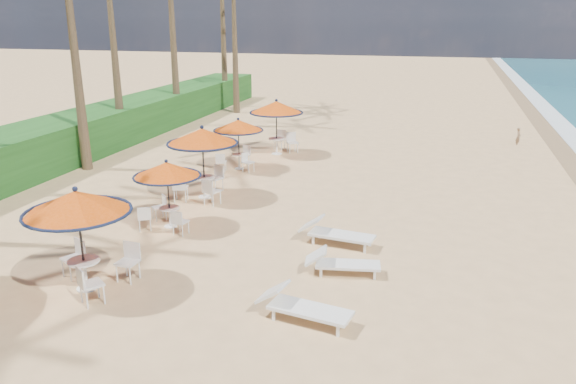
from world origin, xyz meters
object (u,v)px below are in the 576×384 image
(lounger_mid, at_px, (340,262))
(station_3, at_px, (238,132))
(station_0, at_px, (80,215))
(lounger_near, at_px, (301,305))
(station_4, at_px, (278,112))
(lounger_far, at_px, (334,232))
(station_1, at_px, (166,178))
(station_2, at_px, (202,145))

(lounger_mid, bearing_deg, station_3, 114.46)
(station_0, height_order, station_3, station_0)
(lounger_near, xyz_separation_m, lounger_mid, (0.38, 2.42, -0.03))
(station_0, relative_size, station_3, 1.17)
(station_4, xyz_separation_m, lounger_far, (4.64, -9.90, -1.60))
(station_1, xyz_separation_m, station_4, (0.48, 9.94, 0.40))
(station_1, bearing_deg, lounger_far, 0.42)
(station_1, height_order, lounger_mid, station_1)
(station_0, bearing_deg, station_1, 90.71)
(station_3, relative_size, lounger_mid, 1.12)
(station_2, xyz_separation_m, lounger_mid, (5.76, -4.76, -1.58))
(station_3, height_order, station_4, station_4)
(station_3, bearing_deg, station_0, -88.12)
(station_1, relative_size, lounger_mid, 1.10)
(station_0, xyz_separation_m, station_1, (-0.05, 4.19, -0.30))
(station_1, distance_m, lounger_far, 5.26)
(station_4, bearing_deg, lounger_far, -64.88)
(station_3, bearing_deg, lounger_near, -63.50)
(station_0, relative_size, station_4, 0.99)
(station_1, relative_size, station_3, 0.98)
(station_3, height_order, lounger_mid, station_3)
(lounger_mid, bearing_deg, station_1, 152.46)
(station_1, distance_m, lounger_mid, 6.04)
(station_4, bearing_deg, station_2, -94.93)
(lounger_near, relative_size, lounger_mid, 1.11)
(lounger_far, bearing_deg, station_0, -132.68)
(lounger_near, bearing_deg, station_3, 126.56)
(lounger_far, bearing_deg, lounger_near, -80.75)
(station_0, xyz_separation_m, station_2, (-0.18, 7.14, 0.04))
(station_3, xyz_separation_m, lounger_mid, (5.95, -8.74, -1.27))
(station_1, height_order, station_2, station_2)
(station_3, distance_m, lounger_near, 12.52)
(station_3, xyz_separation_m, lounger_far, (5.43, -6.89, -1.23))
(station_1, bearing_deg, station_3, 92.58)
(station_2, bearing_deg, station_0, -88.57)
(station_1, relative_size, station_4, 0.83)
(station_3, bearing_deg, station_1, -87.42)
(station_2, distance_m, station_4, 7.01)
(station_1, distance_m, station_4, 9.96)
(station_3, height_order, lounger_near, station_3)
(station_4, height_order, lounger_far, station_4)
(station_0, bearing_deg, lounger_far, 39.83)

